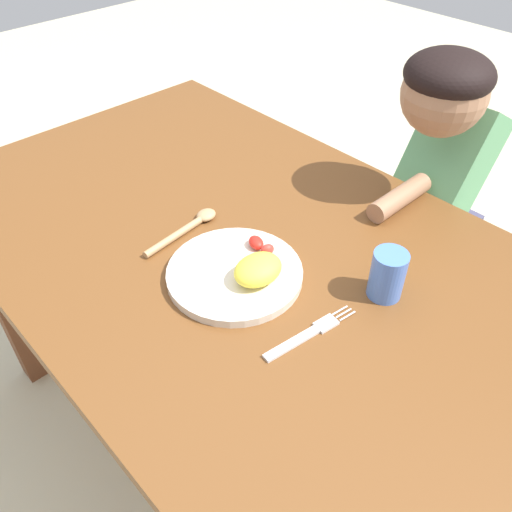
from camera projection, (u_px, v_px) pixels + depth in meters
name	position (u px, v px, depth m)	size (l,w,h in m)	color
ground_plane	(236.00, 424.00, 1.61)	(8.00, 8.00, 0.00)	beige
dining_table	(229.00, 271.00, 1.18)	(1.38, 0.88, 0.75)	brown
plate	(240.00, 272.00, 1.00)	(0.26, 0.26, 0.06)	beige
fork	(307.00, 335.00, 0.90)	(0.04, 0.19, 0.01)	silver
spoon	(190.00, 226.00, 1.12)	(0.05, 0.20, 0.02)	tan
drinking_cup	(387.00, 275.00, 0.95)	(0.06, 0.06, 0.10)	#4A77D7
person	(430.00, 219.00, 1.37)	(0.18, 0.42, 1.08)	#4A4767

